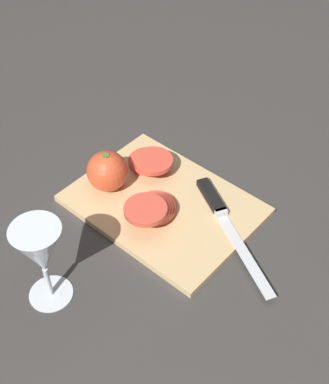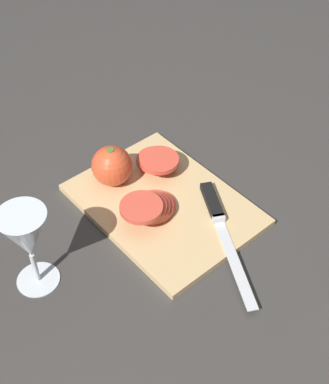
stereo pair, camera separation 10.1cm
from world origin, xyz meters
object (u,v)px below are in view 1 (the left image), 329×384
object	(u,v)px
knife	(218,208)
tomato_slice_stack_near	(152,209)
wine_glass	(40,253)
tomato_slice_stack_far	(150,161)
whole_tomato	(107,171)

from	to	relation	value
knife	tomato_slice_stack_near	world-z (taller)	tomato_slice_stack_near
tomato_slice_stack_near	knife	bearing A→B (deg)	-130.52
wine_glass	tomato_slice_stack_near	xyz separation A→B (m)	(-0.02, -0.23, -0.07)
knife	tomato_slice_stack_near	size ratio (longest dim) A/B	2.16
knife	tomato_slice_stack_far	xyz separation A→B (m)	(0.18, -0.00, 0.01)
whole_tomato	tomato_slice_stack_far	xyz separation A→B (m)	(-0.03, -0.09, -0.02)
wine_glass	whole_tomato	bearing A→B (deg)	-66.84
tomato_slice_stack_far	whole_tomato	bearing A→B (deg)	74.06
wine_glass	knife	world-z (taller)	wine_glass
wine_glass	tomato_slice_stack_far	bearing A→B (deg)	-77.26
knife	tomato_slice_stack_near	distance (m)	0.13
wine_glass	whole_tomato	world-z (taller)	wine_glass
tomato_slice_stack_far	tomato_slice_stack_near	bearing A→B (deg)	133.31
whole_tomato	tomato_slice_stack_far	size ratio (longest dim) A/B	0.75
tomato_slice_stack_near	wine_glass	bearing A→B (deg)	85.30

